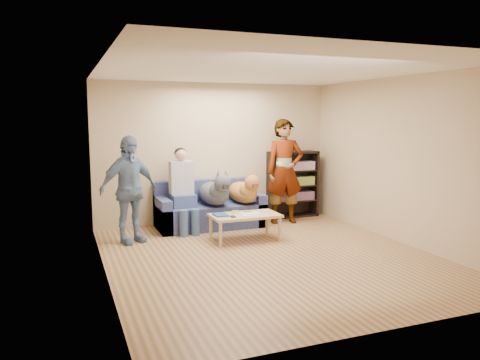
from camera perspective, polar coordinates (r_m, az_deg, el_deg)
name	(u,v)px	position (r m, az deg, el deg)	size (l,w,h in m)	color
ground	(270,257)	(6.75, 3.71, -9.31)	(5.00, 5.00, 0.00)	brown
ceiling	(272,70)	(6.49, 3.91, 13.24)	(5.00, 5.00, 0.00)	white
wall_back	(215,153)	(8.81, -3.04, 3.31)	(4.50, 4.50, 0.00)	tan
wall_front	(389,193)	(4.37, 17.70, -1.51)	(4.50, 4.50, 0.00)	tan
wall_left	(103,173)	(5.91, -16.40, 0.86)	(5.00, 5.00, 0.00)	tan
wall_right	(402,160)	(7.71, 19.19, 2.27)	(5.00, 5.00, 0.00)	tan
blanket	(249,199)	(8.48, 1.11, -2.37)	(0.37, 0.31, 0.13)	#ACABB0
person_standing_right	(285,171)	(8.71, 5.47, 1.05)	(0.71, 0.46, 1.94)	gray
person_standing_left	(129,190)	(7.51, -13.41, -1.14)	(0.99, 0.41, 1.69)	#7392B9
held_controller	(280,163)	(8.43, 4.87, 2.07)	(0.04, 0.13, 0.03)	white
notebook_blue	(220,215)	(7.43, -2.41, -4.26)	(0.20, 0.26, 0.03)	navy
papers	(250,215)	(7.45, 1.25, -4.27)	(0.26, 0.20, 0.01)	white
magazine	(251,214)	(7.48, 1.41, -4.12)	(0.22, 0.17, 0.01)	beige
camera_silver	(235,212)	(7.59, -0.57, -3.91)	(0.11, 0.06, 0.05)	silver
controller_a	(259,211)	(7.72, 2.27, -3.80)	(0.04, 0.13, 0.03)	silver
controller_b	(265,212)	(7.68, 3.06, -3.86)	(0.09, 0.06, 0.03)	silver
headphone_cup_a	(257,213)	(7.58, 2.08, -4.05)	(0.07, 0.07, 0.02)	white
headphone_cup_b	(255,212)	(7.65, 1.84, -3.93)	(0.07, 0.07, 0.02)	silver
pen_orange	(248,216)	(7.37, 0.93, -4.43)	(0.01, 0.01, 0.14)	orange
pen_black	(248,211)	(7.73, 0.95, -3.85)	(0.01, 0.01, 0.14)	black
wallet	(233,217)	(7.33, -0.87, -4.47)	(0.07, 0.12, 0.01)	black
sofa	(209,211)	(8.50, -3.75, -3.80)	(1.90, 0.85, 0.82)	#515B93
person_seated	(183,187)	(8.15, -6.99, -0.82)	(0.40, 0.73, 1.47)	#3F608C
dog_gray	(215,192)	(8.21, -3.01, -1.47)	(0.47, 1.28, 0.68)	#4C5056
dog_tan	(244,191)	(8.42, 0.54, -1.34)	(0.43, 1.18, 0.63)	#B17436
coffee_table	(245,217)	(7.53, 0.61, -4.55)	(1.10, 0.60, 0.42)	tan
bookshelf	(292,183)	(9.32, 6.41, -0.32)	(1.00, 0.34, 1.30)	black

